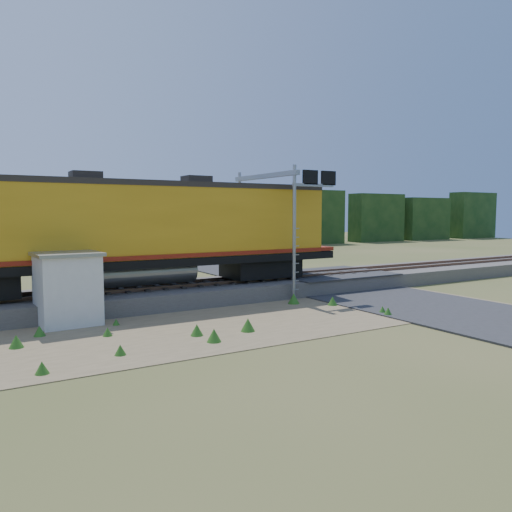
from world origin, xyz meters
TOP-DOWN VIEW (x-y plane):
  - ground at (0.00, 0.00)m, footprint 140.00×140.00m
  - ballast at (0.00, 6.00)m, footprint 70.00×5.00m
  - rails at (0.00, 6.00)m, footprint 70.00×1.54m
  - dirt_shoulder at (-2.00, 0.50)m, footprint 26.00×8.00m
  - road at (7.00, 0.74)m, footprint 7.00×66.00m
  - tree_line_north at (0.00, 38.00)m, footprint 130.00×3.00m
  - weed_clumps at (-3.50, 0.10)m, footprint 15.00×6.20m
  - locomotive at (-5.09, 6.00)m, footprint 21.55×3.29m
  - shed at (-8.31, 3.50)m, footprint 2.57×2.57m
  - signal_gantry at (2.83, 5.34)m, footprint 2.70×6.20m

SIDE VIEW (x-z plane):
  - ground at x=0.00m, z-range 0.00..0.00m
  - weed_clumps at x=-3.50m, z-range -0.28..0.28m
  - dirt_shoulder at x=-2.00m, z-range 0.00..0.03m
  - road at x=7.00m, z-range -0.34..0.52m
  - ballast at x=0.00m, z-range 0.00..0.80m
  - rails at x=0.00m, z-range 0.80..0.96m
  - shed at x=-8.31m, z-range 0.02..2.91m
  - tree_line_north at x=0.00m, z-range -0.18..6.32m
  - locomotive at x=-5.09m, z-range 0.92..6.48m
  - signal_gantry at x=2.83m, z-range 1.72..8.53m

